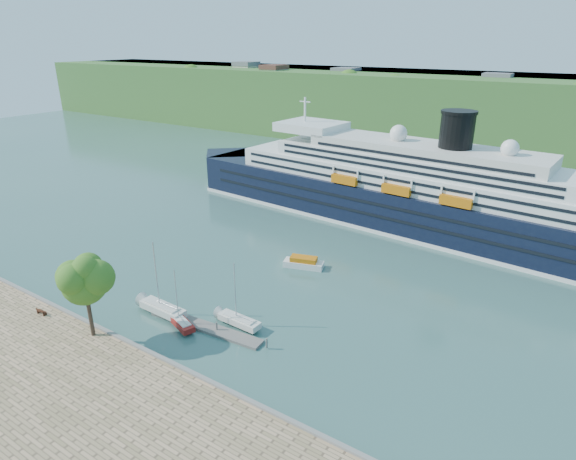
# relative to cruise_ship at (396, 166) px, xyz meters

# --- Properties ---
(ground) EXTENTS (400.00, 400.00, 0.00)m
(ground) POSITION_rel_cruise_ship_xyz_m (-9.29, -58.64, -11.87)
(ground) COLOR #325A56
(ground) RESTS_ON ground
(far_hillside) EXTENTS (400.00, 50.00, 24.00)m
(far_hillside) POSITION_rel_cruise_ship_xyz_m (-9.29, 86.36, 0.13)
(far_hillside) COLOR #315E25
(far_hillside) RESTS_ON ground
(quay_coping) EXTENTS (220.00, 0.50, 0.30)m
(quay_coping) POSITION_rel_cruise_ship_xyz_m (-9.29, -58.84, -10.72)
(quay_coping) COLOR slate
(quay_coping) RESTS_ON promenade
(cruise_ship) EXTENTS (106.60, 23.14, 23.75)m
(cruise_ship) POSITION_rel_cruise_ship_xyz_m (0.00, 0.00, 0.00)
(cruise_ship) COLOR black
(cruise_ship) RESTS_ON ground
(park_bench) EXTENTS (1.56, 0.72, 0.98)m
(park_bench) POSITION_rel_cruise_ship_xyz_m (-24.82, -60.93, -10.38)
(park_bench) COLOR #4E2616
(park_bench) RESTS_ON promenade
(promenade_tree) EXTENTS (7.18, 7.18, 11.90)m
(promenade_tree) POSITION_rel_cruise_ship_xyz_m (-14.88, -60.14, -4.92)
(promenade_tree) COLOR #396A1B
(promenade_tree) RESTS_ON promenade
(floating_pontoon) EXTENTS (17.10, 3.44, 0.38)m
(floating_pontoon) POSITION_rel_cruise_ship_xyz_m (-5.33, -50.21, -11.68)
(floating_pontoon) COLOR slate
(floating_pontoon) RESTS_ON ground
(sailboat_white_near) EXTENTS (8.06, 2.45, 10.33)m
(sailboat_white_near) POSITION_rel_cruise_ship_xyz_m (-12.28, -51.06, -6.71)
(sailboat_white_near) COLOR silver
(sailboat_white_near) RESTS_ON ground
(sailboat_red) EXTENTS (6.34, 3.66, 7.91)m
(sailboat_red) POSITION_rel_cruise_ship_xyz_m (-8.17, -51.85, -7.92)
(sailboat_red) COLOR maroon
(sailboat_red) RESTS_ON ground
(sailboat_white_far) EXTENTS (6.84, 2.09, 8.76)m
(sailboat_white_far) POSITION_rel_cruise_ship_xyz_m (-1.82, -47.46, -7.49)
(sailboat_white_far) COLOR silver
(sailboat_white_far) RESTS_ON ground
(tender_launch) EXTENTS (7.01, 4.13, 1.83)m
(tender_launch) POSITION_rel_cruise_ship_xyz_m (-4.14, -27.61, -10.96)
(tender_launch) COLOR #C6660B
(tender_launch) RESTS_ON ground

